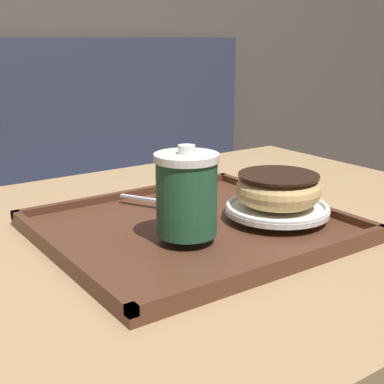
# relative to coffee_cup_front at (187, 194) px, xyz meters

# --- Properties ---
(booth_bench) EXTENTS (1.19, 0.44, 1.00)m
(booth_bench) POSITION_rel_coffee_cup_front_xyz_m (0.35, 0.95, -0.48)
(booth_bench) COLOR #33384C
(booth_bench) RESTS_ON ground_plane
(cafe_table) EXTENTS (1.05, 0.80, 0.72)m
(cafe_table) POSITION_rel_coffee_cup_front_xyz_m (0.08, 0.08, -0.24)
(cafe_table) COLOR tan
(cafe_table) RESTS_ON ground_plane
(serving_tray) EXTENTS (0.42, 0.38, 0.02)m
(serving_tray) POSITION_rel_coffee_cup_front_xyz_m (0.04, 0.05, -0.07)
(serving_tray) COLOR #512D1E
(serving_tray) RESTS_ON cafe_table
(coffee_cup_front) EXTENTS (0.09, 0.09, 0.12)m
(coffee_cup_front) POSITION_rel_coffee_cup_front_xyz_m (0.00, 0.00, 0.00)
(coffee_cup_front) COLOR #235638
(coffee_cup_front) RESTS_ON serving_tray
(plate_with_chocolate_donut) EXTENTS (0.16, 0.16, 0.01)m
(plate_with_chocolate_donut) POSITION_rel_coffee_cup_front_xyz_m (0.16, -0.00, -0.05)
(plate_with_chocolate_donut) COLOR white
(plate_with_chocolate_donut) RESTS_ON serving_tray
(donut_chocolate_glazed) EXTENTS (0.13, 0.13, 0.05)m
(donut_chocolate_glazed) POSITION_rel_coffee_cup_front_xyz_m (0.16, -0.00, -0.02)
(donut_chocolate_glazed) COLOR #DBB270
(donut_chocolate_glazed) RESTS_ON plate_with_chocolate_donut
(spoon) EXTENTS (0.09, 0.15, 0.01)m
(spoon) POSITION_rel_coffee_cup_front_xyz_m (0.07, 0.10, -0.05)
(spoon) COLOR silver
(spoon) RESTS_ON serving_tray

